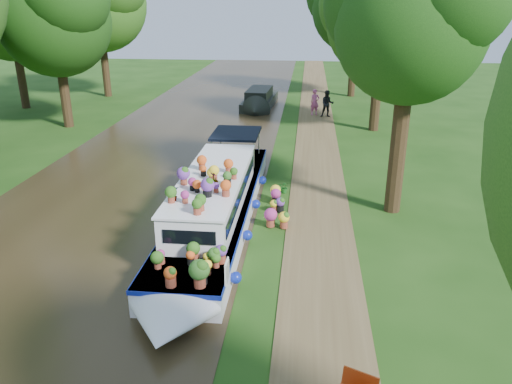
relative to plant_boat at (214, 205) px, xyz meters
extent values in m
plane|color=#1A3F0F|center=(2.25, -0.84, -0.85)|extent=(100.00, 100.00, 0.00)
cube|color=#2D2313|center=(-3.75, -0.84, -0.84)|extent=(10.00, 100.00, 0.02)
cube|color=brown|center=(3.45, -0.84, -0.84)|extent=(2.20, 100.00, 0.03)
cube|color=white|center=(0.00, 0.85, -0.46)|extent=(2.20, 12.00, 0.75)
cube|color=navy|center=(0.00, 0.85, -0.14)|extent=(2.24, 12.04, 0.12)
cube|color=white|center=(0.00, 0.05, 0.44)|extent=(1.80, 7.00, 1.05)
cube|color=white|center=(0.00, 0.05, 1.00)|extent=(1.90, 7.10, 0.06)
cube|color=black|center=(0.91, 0.05, 0.52)|extent=(0.03, 6.40, 0.38)
cube|color=black|center=(-0.91, 0.05, 0.52)|extent=(0.03, 6.40, 0.38)
cube|color=black|center=(0.00, 5.15, 1.07)|extent=(1.90, 2.40, 0.10)
cube|color=white|center=(1.15, -4.55, 0.22)|extent=(0.04, 0.45, 0.55)
imported|color=#265516|center=(-0.65, -2.25, 1.25)|extent=(0.28, 0.25, 0.45)
imported|color=#265516|center=(0.23, -1.05, 1.25)|extent=(0.34, 0.34, 0.45)
cylinder|color=black|center=(6.05, 2.16, 1.42)|extent=(0.56, 0.56, 4.55)
sphere|color=#14380E|center=(6.05, 2.16, 5.38)|extent=(4.80, 4.80, 4.80)
sphere|color=#14380E|center=(5.21, 3.00, 6.10)|extent=(3.84, 3.84, 3.84)
cylinder|color=black|center=(6.75, 14.16, 1.07)|extent=(0.56, 0.56, 3.85)
sphere|color=#265516|center=(6.75, 14.16, 5.10)|extent=(6.00, 6.00, 6.00)
sphere|color=#265516|center=(5.70, 15.21, 6.00)|extent=(4.80, 4.80, 4.80)
cylinder|color=black|center=(6.25, 25.16, 1.25)|extent=(0.56, 0.56, 4.20)
sphere|color=#14380E|center=(6.25, 25.16, 5.66)|extent=(6.60, 6.60, 6.60)
cylinder|color=black|center=(-11.25, 13.16, 1.07)|extent=(0.56, 0.56, 3.85)
sphere|color=#14380E|center=(-11.25, 13.16, 5.17)|extent=(6.20, 6.20, 6.20)
sphere|color=#14380E|center=(-12.34, 14.24, 6.10)|extent=(4.96, 4.96, 4.96)
cylinder|color=black|center=(-12.75, 23.16, 1.33)|extent=(0.56, 0.56, 4.38)
sphere|color=#265516|center=(-12.75, 23.16, 5.97)|extent=(7.00, 7.00, 7.00)
cylinder|color=black|center=(-16.75, 18.16, 1.25)|extent=(0.56, 0.56, 4.20)
sphere|color=#265516|center=(-16.75, 18.16, 5.73)|extent=(6.80, 6.80, 6.80)
cube|color=black|center=(-0.50, 20.51, -0.54)|extent=(2.23, 6.03, 0.59)
cube|color=black|center=(-0.50, 20.02, 0.11)|extent=(1.69, 3.54, 0.69)
imported|color=#F06389|center=(3.36, 17.84, 0.01)|extent=(0.71, 0.59, 1.66)
imported|color=black|center=(4.15, 17.29, 0.02)|extent=(0.85, 0.68, 1.70)
imported|color=#1C5F1C|center=(2.13, 3.51, -0.62)|extent=(0.49, 0.44, 0.48)
camera|label=1|loc=(2.91, -14.75, 6.22)|focal=35.00mm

